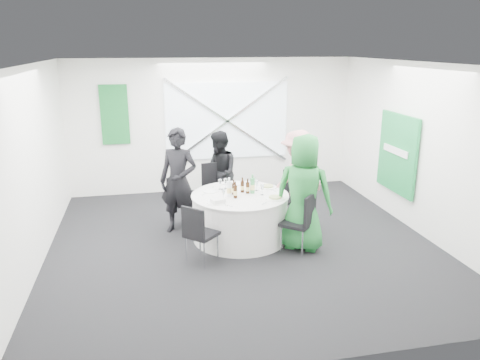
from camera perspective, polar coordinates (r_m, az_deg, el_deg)
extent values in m
plane|color=black|center=(7.56, 0.31, -7.72)|extent=(6.00, 6.00, 0.00)
plane|color=silver|center=(6.91, 0.35, 14.01)|extent=(6.00, 6.00, 0.00)
plane|color=white|center=(10.00, -3.32, 6.63)|extent=(6.00, 0.00, 6.00)
plane|color=white|center=(4.36, 8.73, -6.54)|extent=(6.00, 0.00, 6.00)
plane|color=white|center=(7.12, -23.99, 1.25)|extent=(0.00, 6.00, 6.00)
plane|color=white|center=(8.26, 21.17, 3.49)|extent=(0.00, 6.00, 6.00)
cube|color=white|center=(9.99, -1.58, 7.23)|extent=(2.60, 0.03, 1.60)
cube|color=silver|center=(9.95, -1.54, 7.19)|extent=(2.63, 0.05, 1.84)
cube|color=silver|center=(9.95, -1.54, 7.19)|extent=(2.63, 0.05, 1.84)
cube|color=#167135|center=(9.81, -15.04, 7.69)|extent=(0.55, 0.04, 1.20)
cube|color=#198A40|center=(8.77, 18.62, 3.08)|extent=(0.05, 1.20, 1.40)
cylinder|color=silver|center=(7.60, 0.00, -4.56)|extent=(1.52, 1.52, 0.74)
cylinder|color=silver|center=(7.47, 0.00, -1.84)|extent=(1.56, 1.56, 0.02)
cube|color=black|center=(8.55, -2.87, -1.43)|extent=(0.52, 0.52, 0.05)
cube|color=black|center=(8.67, -3.37, 0.62)|extent=(0.42, 0.12, 0.47)
cylinder|color=silver|center=(8.85, -2.15, -2.50)|extent=(0.02, 0.02, 0.45)
cylinder|color=silver|center=(8.74, -4.35, -2.78)|extent=(0.02, 0.02, 0.45)
cylinder|color=silver|center=(8.53, -1.31, -3.22)|extent=(0.02, 0.02, 0.45)
cylinder|color=silver|center=(8.41, -3.59, -3.52)|extent=(0.02, 0.02, 0.45)
cube|color=black|center=(8.16, -6.87, -2.73)|extent=(0.57, 0.57, 0.05)
cube|color=black|center=(8.20, -8.00, -0.93)|extent=(0.28, 0.31, 0.43)
cylinder|color=silver|center=(8.45, -7.05, -3.68)|extent=(0.02, 0.02, 0.41)
cylinder|color=silver|center=(8.21, -8.41, -4.34)|extent=(0.02, 0.02, 0.41)
cylinder|color=silver|center=(8.27, -5.24, -4.08)|extent=(0.02, 0.02, 0.41)
cylinder|color=silver|center=(8.03, -6.58, -4.77)|extent=(0.02, 0.02, 0.41)
cube|color=black|center=(8.20, 5.28, -2.43)|extent=(0.57, 0.57, 0.05)
cube|color=black|center=(8.26, 6.31, -0.49)|extent=(0.23, 0.37, 0.45)
cylinder|color=silver|center=(8.29, 6.91, -4.01)|extent=(0.02, 0.02, 0.43)
cylinder|color=silver|center=(8.51, 5.24, -3.41)|extent=(0.02, 0.02, 0.43)
cylinder|color=silver|center=(8.06, 5.25, -4.57)|extent=(0.02, 0.02, 0.43)
cylinder|color=silver|center=(8.28, 3.57, -3.93)|extent=(0.02, 0.02, 0.43)
cube|color=black|center=(7.16, 6.92, -5.27)|extent=(0.60, 0.60, 0.05)
cube|color=black|center=(7.01, 8.52, -3.63)|extent=(0.30, 0.33, 0.46)
cylinder|color=silver|center=(7.05, 7.61, -7.77)|extent=(0.02, 0.02, 0.44)
cylinder|color=silver|center=(7.34, 8.63, -6.79)|extent=(0.02, 0.02, 0.44)
cylinder|color=silver|center=(7.17, 5.04, -7.25)|extent=(0.02, 0.02, 0.44)
cylinder|color=silver|center=(7.46, 6.15, -6.32)|extent=(0.02, 0.02, 0.44)
cube|color=black|center=(6.81, -4.68, -6.61)|extent=(0.57, 0.57, 0.05)
cube|color=black|center=(6.58, -5.75, -5.22)|extent=(0.30, 0.30, 0.43)
cylinder|color=silver|center=(6.87, -6.57, -8.48)|extent=(0.02, 0.02, 0.41)
cylinder|color=silver|center=(6.69, -4.37, -9.15)|extent=(0.02, 0.02, 0.41)
cylinder|color=silver|center=(7.11, -4.89, -7.58)|extent=(0.02, 0.02, 0.41)
cylinder|color=silver|center=(6.93, -2.72, -8.19)|extent=(0.02, 0.02, 0.41)
imported|color=black|center=(7.78, -7.50, -0.17)|extent=(0.77, 0.68, 1.78)
imported|color=black|center=(8.64, -2.53, 0.86)|extent=(0.48, 0.79, 1.55)
imported|color=tan|center=(8.10, 7.04, 0.17)|extent=(1.19, 0.85, 1.68)
imported|color=#217B33|center=(7.14, 7.75, -1.57)|extent=(1.05, 0.96, 1.80)
cylinder|color=white|center=(8.01, -0.46, -0.45)|extent=(0.26, 0.26, 0.01)
cylinder|color=white|center=(7.63, -3.58, -1.33)|extent=(0.27, 0.27, 0.01)
cylinder|color=white|center=(7.83, 3.39, -0.86)|extent=(0.29, 0.29, 0.01)
cylinder|color=#9AB762|center=(7.83, 3.39, -0.72)|extent=(0.19, 0.19, 0.02)
cylinder|color=white|center=(7.28, 4.30, -2.24)|extent=(0.29, 0.29, 0.01)
cylinder|color=#9AB762|center=(7.27, 4.30, -2.09)|extent=(0.19, 0.19, 0.02)
cylinder|color=white|center=(7.07, -2.97, -2.77)|extent=(0.27, 0.27, 0.01)
cube|color=silver|center=(7.04, -2.69, -2.55)|extent=(0.23, 0.19, 0.06)
cylinder|color=#341909|center=(7.44, -0.76, -1.10)|extent=(0.06, 0.06, 0.18)
cylinder|color=#341909|center=(7.40, -0.77, -0.20)|extent=(0.02, 0.02, 0.06)
cylinder|color=#E4CA78|center=(7.44, -0.76, -1.24)|extent=(0.06, 0.06, 0.06)
cylinder|color=#341909|center=(7.55, 0.29, -0.81)|extent=(0.06, 0.06, 0.19)
cylinder|color=#341909|center=(7.51, 0.29, 0.10)|extent=(0.02, 0.02, 0.06)
cylinder|color=#E4CA78|center=(7.55, 0.29, -0.95)|extent=(0.06, 0.06, 0.07)
cylinder|color=#341909|center=(7.49, 0.94, -0.95)|extent=(0.06, 0.06, 0.19)
cylinder|color=#341909|center=(7.46, 0.95, -0.05)|extent=(0.02, 0.02, 0.06)
cylinder|color=#E4CA78|center=(7.50, 0.94, -1.09)|extent=(0.06, 0.06, 0.07)
cylinder|color=#341909|center=(7.27, -0.58, -1.44)|extent=(0.06, 0.06, 0.21)
cylinder|color=#341909|center=(7.23, -0.58, -0.43)|extent=(0.02, 0.02, 0.06)
cylinder|color=#E4CA78|center=(7.27, -0.58, -1.59)|extent=(0.06, 0.06, 0.07)
cylinder|color=#3A9951|center=(7.50, 1.54, -0.69)|extent=(0.08, 0.08, 0.25)
cylinder|color=#3A9951|center=(7.46, 1.54, 0.45)|extent=(0.03, 0.03, 0.06)
cylinder|color=#E4CA78|center=(7.51, 1.53, -0.87)|extent=(0.08, 0.08, 0.09)
cylinder|color=white|center=(7.35, -1.33, -1.08)|extent=(0.08, 0.08, 0.24)
cylinder|color=white|center=(7.30, -1.34, 0.06)|extent=(0.03, 0.03, 0.06)
cylinder|color=#E4CA78|center=(7.35, -1.33, -1.26)|extent=(0.08, 0.08, 0.09)
cylinder|color=white|center=(7.23, -2.01, -2.39)|extent=(0.06, 0.06, 0.00)
cylinder|color=white|center=(7.21, -2.02, -1.99)|extent=(0.01, 0.01, 0.10)
cone|color=white|center=(7.19, -2.02, -1.42)|extent=(0.07, 0.07, 0.08)
cylinder|color=white|center=(7.45, 2.72, -1.81)|extent=(0.06, 0.06, 0.00)
cylinder|color=white|center=(7.44, 2.73, -1.43)|extent=(0.01, 0.01, 0.10)
cone|color=white|center=(7.41, 2.73, -0.87)|extent=(0.07, 0.07, 0.08)
cylinder|color=white|center=(7.74, -2.44, -1.12)|extent=(0.06, 0.06, 0.00)
cylinder|color=white|center=(7.72, -2.44, -0.75)|extent=(0.01, 0.01, 0.10)
cone|color=white|center=(7.70, -2.45, -0.21)|extent=(0.07, 0.07, 0.08)
cylinder|color=white|center=(7.77, -1.79, -1.03)|extent=(0.06, 0.06, 0.00)
cylinder|color=white|center=(7.76, -1.79, -0.66)|extent=(0.01, 0.01, 0.10)
cone|color=white|center=(7.74, -1.79, -0.12)|extent=(0.07, 0.07, 0.08)
cylinder|color=white|center=(7.81, 1.64, -0.94)|extent=(0.06, 0.06, 0.00)
cylinder|color=white|center=(7.80, 1.65, -0.57)|extent=(0.01, 0.01, 0.10)
cone|color=white|center=(7.77, 1.65, -0.04)|extent=(0.07, 0.07, 0.08)
cylinder|color=white|center=(7.67, 2.04, -1.27)|extent=(0.06, 0.06, 0.00)
cylinder|color=white|center=(7.65, 2.04, -0.90)|extent=(0.01, 0.01, 0.10)
cone|color=white|center=(7.63, 2.05, -0.35)|extent=(0.07, 0.07, 0.08)
cube|color=silver|center=(7.66, 4.08, -1.31)|extent=(0.07, 0.14, 0.01)
cube|color=silver|center=(7.92, 2.42, -0.69)|extent=(0.08, 0.14, 0.01)
cube|color=silver|center=(7.05, 2.98, -2.86)|extent=(0.12, 0.12, 0.01)
cube|color=silver|center=(7.33, 4.32, -2.14)|extent=(0.12, 0.12, 0.01)
cube|color=silver|center=(8.01, 0.77, -0.49)|extent=(0.15, 0.03, 0.01)
cube|color=silver|center=(7.97, -1.76, -0.58)|extent=(0.15, 0.02, 0.01)
cube|color=silver|center=(7.80, -3.46, -0.99)|extent=(0.09, 0.14, 0.01)
cube|color=silver|center=(7.50, -4.40, -1.71)|extent=(0.09, 0.14, 0.01)
cube|color=silver|center=(7.14, -3.64, -2.63)|extent=(0.11, 0.12, 0.01)
cube|color=silver|center=(6.95, -1.41, -3.15)|extent=(0.11, 0.12, 0.01)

